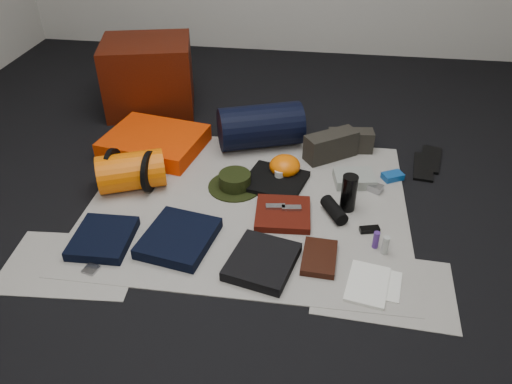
# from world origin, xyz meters

# --- Properties ---
(floor) EXTENTS (4.50, 4.50, 0.02)m
(floor) POSITION_xyz_m (0.00, 0.00, -0.01)
(floor) COLOR black
(floor) RESTS_ON ground
(newspaper_mat) EXTENTS (1.60, 1.30, 0.01)m
(newspaper_mat) POSITION_xyz_m (0.00, 0.00, 0.00)
(newspaper_mat) COLOR beige
(newspaper_mat) RESTS_ON floor
(newspaper_sheet_front_left) EXTENTS (0.61, 0.44, 0.00)m
(newspaper_sheet_front_left) POSITION_xyz_m (-0.70, -0.55, 0.00)
(newspaper_sheet_front_left) COLOR beige
(newspaper_sheet_front_left) RESTS_ON floor
(newspaper_sheet_front_right) EXTENTS (0.60, 0.43, 0.00)m
(newspaper_sheet_front_right) POSITION_xyz_m (0.65, -0.50, 0.00)
(newspaper_sheet_front_right) COLOR beige
(newspaper_sheet_front_right) RESTS_ON floor
(red_cabinet) EXTENTS (0.66, 0.59, 0.47)m
(red_cabinet) POSITION_xyz_m (-0.82, 0.99, 0.23)
(red_cabinet) COLOR #471105
(red_cabinet) RESTS_ON floor
(sleeping_pad) EXTENTS (0.62, 0.54, 0.10)m
(sleeping_pad) POSITION_xyz_m (-0.63, 0.45, 0.06)
(sleeping_pad) COLOR #F43B02
(sleeping_pad) RESTS_ON newspaper_mat
(stuff_sack) EXTENTS (0.39, 0.32, 0.20)m
(stuff_sack) POSITION_xyz_m (-0.62, 0.05, 0.11)
(stuff_sack) COLOR #F26304
(stuff_sack) RESTS_ON newspaper_mat
(sack_strap_left) EXTENTS (0.02, 0.22, 0.22)m
(sack_strap_left) POSITION_xyz_m (-0.72, 0.05, 0.11)
(sack_strap_left) COLOR black
(sack_strap_left) RESTS_ON newspaper_mat
(sack_strap_right) EXTENTS (0.02, 0.22, 0.22)m
(sack_strap_right) POSITION_xyz_m (-0.52, 0.05, 0.11)
(sack_strap_right) COLOR black
(sack_strap_right) RESTS_ON newspaper_mat
(navy_duffel) EXTENTS (0.55, 0.41, 0.26)m
(navy_duffel) POSITION_xyz_m (-0.01, 0.59, 0.13)
(navy_duffel) COLOR black
(navy_duffel) RESTS_ON newspaper_mat
(boonie_brim) EXTENTS (0.36, 0.36, 0.01)m
(boonie_brim) POSITION_xyz_m (-0.09, 0.13, 0.01)
(boonie_brim) COLOR black
(boonie_brim) RESTS_ON newspaper_mat
(boonie_crown) EXTENTS (0.17, 0.17, 0.07)m
(boonie_crown) POSITION_xyz_m (-0.09, 0.13, 0.05)
(boonie_crown) COLOR black
(boonie_crown) RESTS_ON boonie_brim
(hiking_boot_left) EXTENTS (0.32, 0.27, 0.15)m
(hiking_boot_left) POSITION_xyz_m (0.41, 0.50, 0.08)
(hiking_boot_left) COLOR #2B2821
(hiking_boot_left) RESTS_ON newspaper_mat
(hiking_boot_right) EXTENTS (0.27, 0.13, 0.13)m
(hiking_boot_right) POSITION_xyz_m (0.52, 0.60, 0.07)
(hiking_boot_right) COLOR #2B2821
(hiking_boot_right) RESTS_ON newspaper_mat
(flip_flop_left) EXTENTS (0.15, 0.30, 0.02)m
(flip_flop_left) POSITION_xyz_m (0.94, 0.47, 0.01)
(flip_flop_left) COLOR black
(flip_flop_left) RESTS_ON floor
(flip_flop_right) EXTENTS (0.17, 0.31, 0.02)m
(flip_flop_right) POSITION_xyz_m (0.99, 0.56, 0.01)
(flip_flop_right) COLOR black
(flip_flop_right) RESTS_ON floor
(trousers_navy_a) EXTENTS (0.27, 0.30, 0.05)m
(trousers_navy_a) POSITION_xyz_m (-0.61, -0.39, 0.03)
(trousers_navy_a) COLOR black
(trousers_navy_a) RESTS_ON newspaper_mat
(trousers_navy_b) EXTENTS (0.36, 0.39, 0.05)m
(trousers_navy_b) POSITION_xyz_m (-0.27, -0.35, 0.03)
(trousers_navy_b) COLOR black
(trousers_navy_b) RESTS_ON newspaper_mat
(trousers_charcoal) EXTENTS (0.33, 0.36, 0.05)m
(trousers_charcoal) POSITION_xyz_m (0.13, -0.45, 0.03)
(trousers_charcoal) COLOR black
(trousers_charcoal) RESTS_ON newspaper_mat
(black_tshirt) EXTENTS (0.37, 0.36, 0.03)m
(black_tshirt) POSITION_xyz_m (0.12, 0.19, 0.02)
(black_tshirt) COLOR black
(black_tshirt) RESTS_ON newspaper_mat
(red_shirt) EXTENTS (0.28, 0.28, 0.04)m
(red_shirt) POSITION_xyz_m (0.19, -0.09, 0.02)
(red_shirt) COLOR #4A1008
(red_shirt) RESTS_ON newspaper_mat
(orange_stuff_sack) EXTENTS (0.19, 0.19, 0.11)m
(orange_stuff_sack) POSITION_xyz_m (0.16, 0.29, 0.06)
(orange_stuff_sack) COLOR #F26304
(orange_stuff_sack) RESTS_ON newspaper_mat
(first_aid_pouch) EXTENTS (0.23, 0.19, 0.05)m
(first_aid_pouch) POSITION_xyz_m (0.54, 0.26, 0.03)
(first_aid_pouch) COLOR gray
(first_aid_pouch) RESTS_ON newspaper_mat
(water_bottle) EXTENTS (0.08, 0.08, 0.19)m
(water_bottle) POSITION_xyz_m (0.50, 0.02, 0.10)
(water_bottle) COLOR black
(water_bottle) RESTS_ON newspaper_mat
(speaker) EXTENTS (0.14, 0.18, 0.07)m
(speaker) POSITION_xyz_m (0.44, -0.05, 0.04)
(speaker) COLOR black
(speaker) RESTS_ON newspaper_mat
(compact_camera) EXTENTS (0.11, 0.09, 0.04)m
(compact_camera) POSITION_xyz_m (0.64, 0.20, 0.02)
(compact_camera) COLOR #9D9DA1
(compact_camera) RESTS_ON newspaper_mat
(cyan_case) EXTENTS (0.13, 0.11, 0.03)m
(cyan_case) POSITION_xyz_m (0.75, 0.32, 0.02)
(cyan_case) COLOR #0E468F
(cyan_case) RESTS_ON newspaper_mat
(toiletry_purple) EXTENTS (0.03, 0.03, 0.09)m
(toiletry_purple) POSITION_xyz_m (0.63, -0.25, 0.05)
(toiletry_purple) COLOR #4A277E
(toiletry_purple) RESTS_ON newspaper_mat
(toiletry_clear) EXTENTS (0.04, 0.04, 0.09)m
(toiletry_clear) POSITION_xyz_m (0.67, -0.29, 0.05)
(toiletry_clear) COLOR #A8ADA8
(toiletry_clear) RESTS_ON newspaper_mat
(paperback_book) EXTENTS (0.16, 0.23, 0.03)m
(paperback_book) POSITION_xyz_m (0.38, -0.38, 0.02)
(paperback_book) COLOR black
(paperback_book) RESTS_ON newspaper_mat
(map_booklet) EXTENTS (0.21, 0.27, 0.01)m
(map_booklet) POSITION_xyz_m (0.58, -0.50, 0.01)
(map_booklet) COLOR white
(map_booklet) RESTS_ON newspaper_mat
(map_printout) EXTENTS (0.17, 0.20, 0.01)m
(map_printout) POSITION_xyz_m (0.65, -0.49, 0.01)
(map_printout) COLOR white
(map_printout) RESTS_ON newspaper_mat
(sunglasses) EXTENTS (0.10, 0.06, 0.02)m
(sunglasses) POSITION_xyz_m (0.61, -0.15, 0.02)
(sunglasses) COLOR black
(sunglasses) RESTS_ON newspaper_mat
(key_cluster) EXTENTS (0.07, 0.07, 0.01)m
(key_cluster) POSITION_xyz_m (-0.60, -0.58, 0.01)
(key_cluster) COLOR #9D9DA1
(key_cluster) RESTS_ON newspaper_mat
(tape_roll) EXTENTS (0.05, 0.05, 0.03)m
(tape_roll) POSITION_xyz_m (0.14, 0.22, 0.05)
(tape_roll) COLOR silver
(tape_roll) RESTS_ON black_tshirt
(energy_bar_a) EXTENTS (0.10, 0.05, 0.01)m
(energy_bar_a) POSITION_xyz_m (0.15, -0.07, 0.05)
(energy_bar_a) COLOR #9D9DA1
(energy_bar_a) RESTS_ON red_shirt
(energy_bar_b) EXTENTS (0.10, 0.05, 0.01)m
(energy_bar_b) POSITION_xyz_m (0.23, -0.07, 0.05)
(energy_bar_b) COLOR #9D9DA1
(energy_bar_b) RESTS_ON red_shirt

